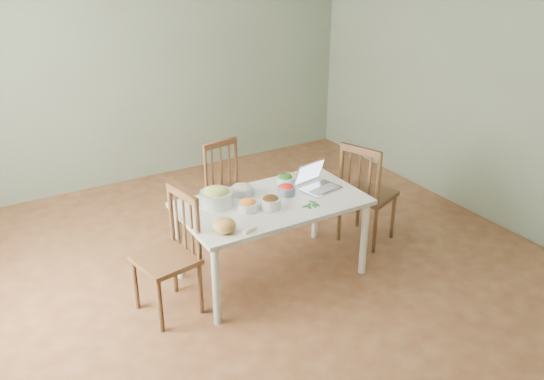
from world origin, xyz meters
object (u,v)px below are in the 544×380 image
chair_left (165,256)px  laptop (322,178)px  chair_right (368,192)px  chair_far (232,192)px  dining_table (272,239)px  bowl_squash (217,196)px  bread_boule (224,226)px

chair_left → laptop: size_ratio=3.09×
chair_right → chair_far: bearing=34.2°
chair_far → chair_right: 1.25m
dining_table → bowl_squash: size_ratio=5.62×
chair_right → bread_boule: (-1.62, -0.35, 0.26)m
dining_table → chair_right: 1.08m
chair_left → bread_boule: chair_left is taller
laptop → chair_right: bearing=-1.7°
chair_far → bread_boule: chair_far is taller
bowl_squash → laptop: size_ratio=0.85×
dining_table → bread_boule: (-0.55, -0.26, 0.40)m
dining_table → bowl_squash: (-0.41, 0.17, 0.42)m
chair_right → bread_boule: 1.68m
chair_far → laptop: chair_far is taller
chair_far → bread_boule: bearing=-128.3°
chair_far → laptop: size_ratio=2.91×
chair_far → chair_right: chair_right is taller
dining_table → chair_far: (0.04, 0.79, 0.11)m
chair_right → bowl_squash: bearing=65.4°
laptop → chair_left: bearing=169.2°
laptop → bowl_squash: bearing=157.2°
chair_far → bread_boule: size_ratio=5.38×
bowl_squash → chair_right: bearing=-3.1°
chair_far → bowl_squash: bearing=-134.6°
chair_left → bread_boule: size_ratio=5.73×
bread_boule → bowl_squash: bearing=71.4°
chair_far → laptop: (0.43, -0.80, 0.35)m
dining_table → laptop: bearing=-1.7°
chair_far → bread_boule: 1.24m
chair_right → bowl_squash: (-1.48, 0.08, 0.28)m
dining_table → bowl_squash: bowl_squash is taller
chair_left → laptop: (1.40, 0.01, 0.32)m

